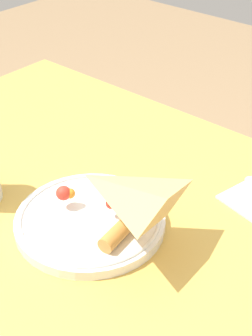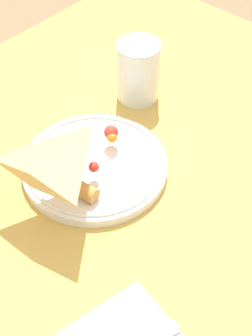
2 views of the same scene
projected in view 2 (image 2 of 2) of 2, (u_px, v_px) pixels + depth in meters
dining_table at (77, 229)px, 0.88m from camera, size 1.18×0.79×0.76m
plate_pizza at (94, 163)px, 0.81m from camera, size 0.23×0.23×0.05m
milk_glass at (138, 74)px, 0.91m from camera, size 0.08×0.08×0.11m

